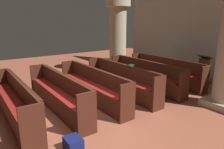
{
  "coord_description": "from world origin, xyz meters",
  "views": [
    {
      "loc": [
        4.03,
        -1.97,
        2.3
      ],
      "look_at": [
        -0.8,
        1.48,
        0.75
      ],
      "focal_mm": 33.48,
      "sensor_mm": 36.0,
      "label": 1
    }
  ],
  "objects_px": {
    "pew_row_4": "(57,91)",
    "lectern": "(203,72)",
    "pew_row_2": "(121,78)",
    "pew_row_5": "(14,100)",
    "kneeler_box_navy": "(73,144)",
    "pew_row_1": "(145,74)",
    "pew_row_0": "(165,70)",
    "pillar_far_side": "(118,35)",
    "pew_row_3": "(92,84)",
    "hymn_book": "(131,65)"
  },
  "relations": [
    {
      "from": "pew_row_1",
      "to": "pew_row_2",
      "type": "xyz_separation_m",
      "value": [
        0.0,
        -1.05,
        0.0
      ]
    },
    {
      "from": "pew_row_4",
      "to": "kneeler_box_navy",
      "type": "distance_m",
      "value": 1.98
    },
    {
      "from": "pillar_far_side",
      "to": "hymn_book",
      "type": "bearing_deg",
      "value": -29.6
    },
    {
      "from": "pew_row_1",
      "to": "pew_row_2",
      "type": "distance_m",
      "value": 1.05
    },
    {
      "from": "pew_row_3",
      "to": "lectern",
      "type": "height_order",
      "value": "lectern"
    },
    {
      "from": "lectern",
      "to": "kneeler_box_navy",
      "type": "distance_m",
      "value": 5.82
    },
    {
      "from": "pew_row_5",
      "to": "kneeler_box_navy",
      "type": "relative_size",
      "value": 9.82
    },
    {
      "from": "pew_row_4",
      "to": "pew_row_5",
      "type": "height_order",
      "value": "same"
    },
    {
      "from": "pew_row_4",
      "to": "lectern",
      "type": "bearing_deg",
      "value": 80.27
    },
    {
      "from": "pew_row_0",
      "to": "pew_row_4",
      "type": "bearing_deg",
      "value": -90.0
    },
    {
      "from": "pew_row_1",
      "to": "kneeler_box_navy",
      "type": "xyz_separation_m",
      "value": [
        1.89,
        -3.62,
        -0.39
      ]
    },
    {
      "from": "pillar_far_side",
      "to": "kneeler_box_navy",
      "type": "distance_m",
      "value": 6.29
    },
    {
      "from": "kneeler_box_navy",
      "to": "lectern",
      "type": "bearing_deg",
      "value": 99.74
    },
    {
      "from": "pew_row_1",
      "to": "lectern",
      "type": "height_order",
      "value": "lectern"
    },
    {
      "from": "pew_row_0",
      "to": "pillar_far_side",
      "type": "xyz_separation_m",
      "value": [
        -2.45,
        -0.38,
        1.15
      ]
    },
    {
      "from": "pew_row_0",
      "to": "pew_row_5",
      "type": "bearing_deg",
      "value": -90.0
    },
    {
      "from": "pew_row_3",
      "to": "lectern",
      "type": "xyz_separation_m",
      "value": [
        0.9,
        4.21,
        -0.05
      ]
    },
    {
      "from": "pew_row_1",
      "to": "pew_row_4",
      "type": "distance_m",
      "value": 3.16
    },
    {
      "from": "pillar_far_side",
      "to": "lectern",
      "type": "xyz_separation_m",
      "value": [
        3.35,
        1.44,
        -1.2
      ]
    },
    {
      "from": "pew_row_0",
      "to": "pew_row_2",
      "type": "bearing_deg",
      "value": -90.0
    },
    {
      "from": "pew_row_1",
      "to": "lectern",
      "type": "relative_size",
      "value": 3.03
    },
    {
      "from": "pew_row_1",
      "to": "pew_row_0",
      "type": "bearing_deg",
      "value": 90.0
    },
    {
      "from": "pew_row_2",
      "to": "pew_row_3",
      "type": "bearing_deg",
      "value": -90.0
    },
    {
      "from": "pew_row_0",
      "to": "pew_row_4",
      "type": "distance_m",
      "value": 4.21
    },
    {
      "from": "pew_row_3",
      "to": "pillar_far_side",
      "type": "bearing_deg",
      "value": 131.4
    },
    {
      "from": "lectern",
      "to": "pew_row_2",
      "type": "bearing_deg",
      "value": -105.94
    },
    {
      "from": "pew_row_1",
      "to": "pew_row_4",
      "type": "bearing_deg",
      "value": -90.0
    },
    {
      "from": "pew_row_4",
      "to": "pew_row_3",
      "type": "bearing_deg",
      "value": 90.0
    },
    {
      "from": "pew_row_4",
      "to": "hymn_book",
      "type": "bearing_deg",
      "value": 83.82
    },
    {
      "from": "pew_row_2",
      "to": "pew_row_4",
      "type": "relative_size",
      "value": 1.0
    },
    {
      "from": "lectern",
      "to": "hymn_book",
      "type": "relative_size",
      "value": 5.64
    },
    {
      "from": "lectern",
      "to": "kneeler_box_navy",
      "type": "relative_size",
      "value": 3.24
    },
    {
      "from": "pillar_far_side",
      "to": "kneeler_box_navy",
      "type": "relative_size",
      "value": 9.47
    },
    {
      "from": "lectern",
      "to": "hymn_book",
      "type": "distance_m",
      "value": 3.08
    },
    {
      "from": "pew_row_2",
      "to": "pew_row_5",
      "type": "height_order",
      "value": "same"
    },
    {
      "from": "pew_row_0",
      "to": "pew_row_1",
      "type": "distance_m",
      "value": 1.05
    },
    {
      "from": "pew_row_3",
      "to": "pew_row_5",
      "type": "xyz_separation_m",
      "value": [
        0.0,
        -2.1,
        0.0
      ]
    },
    {
      "from": "hymn_book",
      "to": "pew_row_2",
      "type": "bearing_deg",
      "value": -142.04
    },
    {
      "from": "pew_row_5",
      "to": "lectern",
      "type": "xyz_separation_m",
      "value": [
        0.9,
        6.32,
        -0.05
      ]
    },
    {
      "from": "pew_row_4",
      "to": "pew_row_0",
      "type": "bearing_deg",
      "value": 90.0
    },
    {
      "from": "pew_row_0",
      "to": "pew_row_1",
      "type": "height_order",
      "value": "same"
    },
    {
      "from": "lectern",
      "to": "kneeler_box_navy",
      "type": "bearing_deg",
      "value": -80.26
    },
    {
      "from": "hymn_book",
      "to": "pew_row_0",
      "type": "bearing_deg",
      "value": 97.42
    },
    {
      "from": "pew_row_4",
      "to": "pillar_far_side",
      "type": "bearing_deg",
      "value": 122.59
    },
    {
      "from": "pew_row_0",
      "to": "kneeler_box_navy",
      "type": "xyz_separation_m",
      "value": [
        1.89,
        -4.67,
        -0.39
      ]
    },
    {
      "from": "pew_row_2",
      "to": "lectern",
      "type": "relative_size",
      "value": 3.03
    },
    {
      "from": "pew_row_1",
      "to": "pew_row_5",
      "type": "relative_size",
      "value": 1.0
    },
    {
      "from": "pew_row_2",
      "to": "pew_row_5",
      "type": "bearing_deg",
      "value": -90.0
    },
    {
      "from": "pew_row_1",
      "to": "pew_row_3",
      "type": "height_order",
      "value": "same"
    },
    {
      "from": "pew_row_2",
      "to": "pew_row_3",
      "type": "distance_m",
      "value": 1.05
    }
  ]
}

